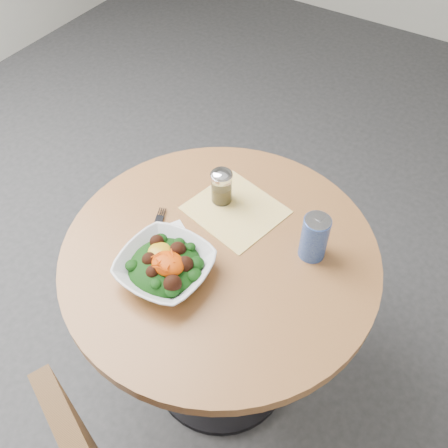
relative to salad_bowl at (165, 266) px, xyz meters
The scene contains 8 objects.
ground 0.80m from the salad_bowl, 60.68° to the left, with size 6.00×6.00×0.00m, color #303032.
table 0.28m from the salad_bowl, 60.68° to the left, with size 0.90×0.90×0.75m.
cloth_napkin 0.30m from the salad_bowl, 83.08° to the left, with size 0.26×0.24×0.00m, color #EEA90C.
paper_napkins 0.10m from the salad_bowl, 128.67° to the left, with size 0.18×0.21×0.00m.
salad_bowl is the anchor object (origin of this frame).
fork 0.16m from the salad_bowl, 137.78° to the left, with size 0.09×0.18×0.00m.
spice_shaker 0.32m from the salad_bowl, 94.03° to the left, with size 0.07×0.07×0.12m.
beverage_can 0.41m from the salad_bowl, 42.16° to the left, with size 0.07×0.07×0.14m.
Camera 1 is at (0.47, -0.72, 1.85)m, focal length 40.00 mm.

